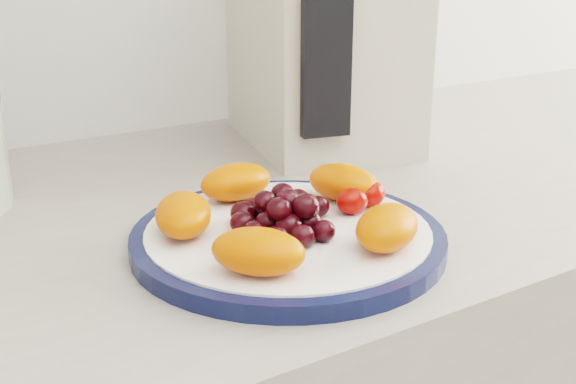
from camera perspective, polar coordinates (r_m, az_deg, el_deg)
plate_rim at (r=0.62m, az=-0.00°, el=-3.70°), size 0.27×0.27×0.01m
plate_face at (r=0.62m, az=-0.00°, el=-3.61°), size 0.24×0.24×0.02m
appliance_body at (r=0.91m, az=2.66°, el=13.60°), size 0.23×0.29×0.31m
appliance_panel at (r=0.78m, az=3.04°, el=12.85°), size 0.06×0.03×0.23m
fruit_plate at (r=0.61m, az=-0.18°, el=-1.40°), size 0.23×0.23×0.04m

